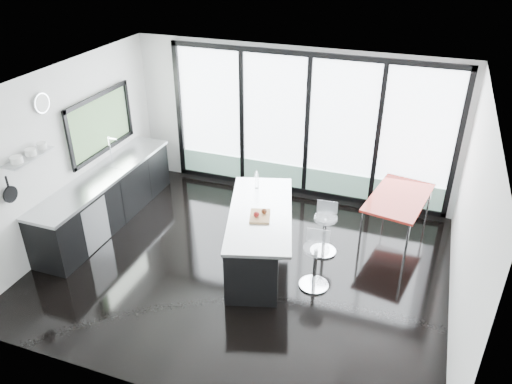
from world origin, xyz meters
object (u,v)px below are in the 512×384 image
at_px(bar_stool_far, 324,235).
at_px(red_table, 396,217).
at_px(bar_stool_near, 315,267).
at_px(island, 256,236).

bearing_deg(bar_stool_far, red_table, 34.32).
distance_m(bar_stool_near, red_table, 1.93).
height_order(island, bar_stool_near, island).
relative_size(island, red_table, 1.63).
height_order(bar_stool_far, red_table, red_table).
relative_size(island, bar_stool_far, 3.55).
bearing_deg(island, bar_stool_near, -16.14).
height_order(island, bar_stool_far, island).
height_order(island, red_table, island).
xyz_separation_m(bar_stool_near, bar_stool_far, (-0.06, 0.86, -0.01)).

